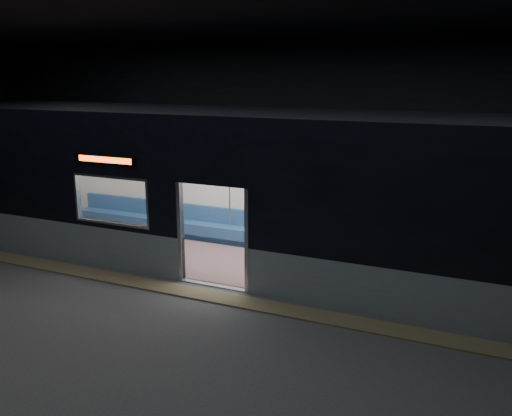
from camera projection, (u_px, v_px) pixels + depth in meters
The scene contains 7 objects.
station_floor at pixel (186, 306), 9.84m from camera, with size 24.00×14.00×0.01m, color #47494C.
station_envelope at pixel (180, 101), 8.95m from camera, with size 24.00×14.00×5.00m.
tactile_strip at pixel (202, 294), 10.32m from camera, with size 22.80×0.50×0.03m, color #8C7F59.
metro_car at pixel (246, 182), 11.64m from camera, with size 18.00×3.04×3.35m.
passenger at pixel (353, 227), 11.93m from camera, with size 0.44×0.74×1.42m.
handbag at pixel (350, 236), 11.75m from camera, with size 0.27×0.23×0.13m, color black.
transit_map at pixel (487, 208), 10.99m from camera, with size 0.94×0.03×0.61m, color white.
Camera 1 is at (4.90, -7.79, 4.11)m, focal length 38.00 mm.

